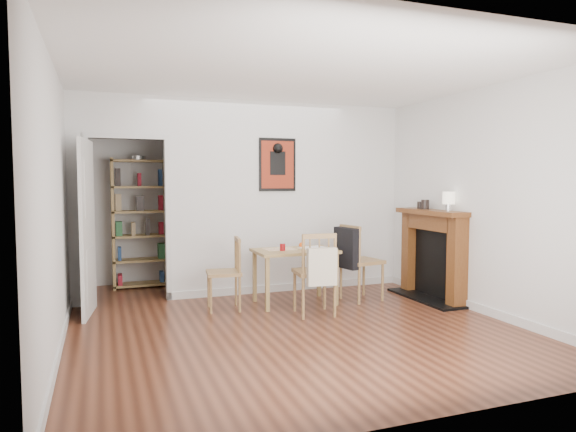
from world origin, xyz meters
name	(u,v)px	position (x,y,z in m)	size (l,w,h in m)	color
ground	(283,319)	(0.00, 0.00, 0.00)	(5.20, 5.20, 0.00)	brown
room_shell	(256,198)	(0.10, 1.34, 1.30)	(5.20, 5.20, 5.20)	silver
dining_table	(295,256)	(0.38, 0.62, 0.60)	(1.00, 0.63, 0.68)	olive
chair_left	(224,274)	(-0.52, 0.62, 0.43)	(0.48, 0.48, 0.87)	#9C7648
chair_right	(360,261)	(1.24, 0.51, 0.51)	(0.63, 0.57, 0.98)	#9C7648
chair_front	(315,273)	(0.41, 0.05, 0.49)	(0.53, 0.58, 0.96)	#9C7648
bookshelf	(140,224)	(-1.35, 2.33, 0.91)	(0.78, 0.31, 1.85)	olive
fireplace	(433,252)	(2.16, 0.25, 0.62)	(0.45, 1.25, 1.16)	brown
red_glass	(283,247)	(0.20, 0.58, 0.72)	(0.07, 0.07, 0.09)	maroon
orange_fruit	(302,245)	(0.52, 0.74, 0.72)	(0.07, 0.07, 0.07)	#EA510C
placemat	(280,249)	(0.21, 0.72, 0.68)	(0.37, 0.28, 0.00)	beige
notebook	(313,248)	(0.64, 0.64, 0.69)	(0.31, 0.23, 0.02)	white
mantel_lamp	(449,199)	(2.15, -0.06, 1.31)	(0.15, 0.15, 0.24)	silver
ceramic_jar_a	(425,204)	(2.13, 0.40, 1.22)	(0.10, 0.10, 0.12)	black
ceramic_jar_b	(420,205)	(2.14, 0.53, 1.21)	(0.08, 0.08, 0.10)	black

